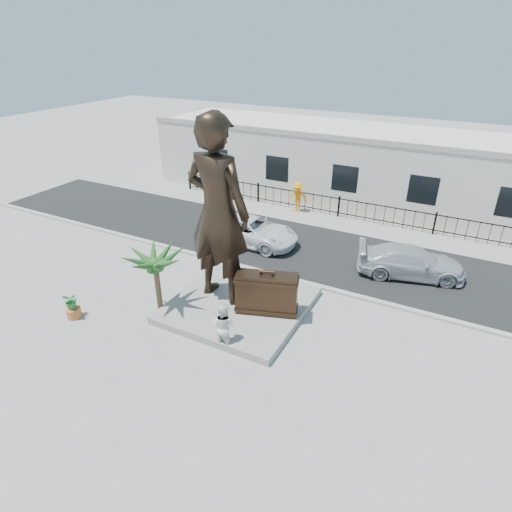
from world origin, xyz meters
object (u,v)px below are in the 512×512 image
(car_white, at_px, (252,231))
(suitcase, at_px, (267,293))
(statue, at_px, (218,212))
(tourist, at_px, (223,326))

(car_white, bearing_deg, suitcase, -145.34)
(statue, distance_m, tourist, 4.28)
(tourist, height_order, car_white, tourist)
(tourist, bearing_deg, suitcase, -104.11)
(tourist, relative_size, car_white, 0.36)
(tourist, bearing_deg, car_white, -68.55)
(tourist, bearing_deg, statue, -56.71)
(car_white, bearing_deg, statue, -162.83)
(statue, relative_size, car_white, 1.49)
(statue, distance_m, car_white, 6.63)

